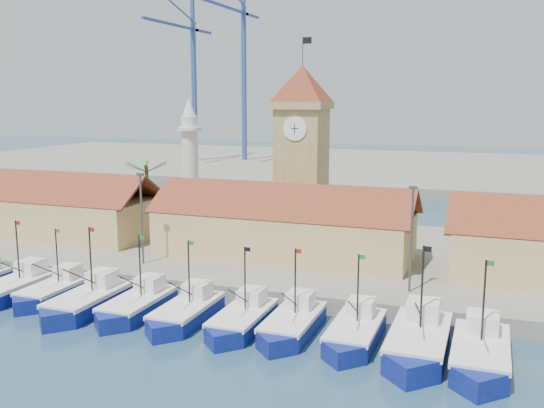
% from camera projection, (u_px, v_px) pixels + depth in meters
% --- Properties ---
extents(ground, '(400.00, 400.00, 0.00)m').
position_uv_depth(ground, '(196.00, 338.00, 45.15)').
color(ground, '#1E3D52').
rests_on(ground, ground).
extents(quay, '(140.00, 32.00, 1.50)m').
position_uv_depth(quay, '(296.00, 253.00, 67.22)').
color(quay, gray).
rests_on(quay, ground).
extents(terminal, '(240.00, 80.00, 2.00)m').
position_uv_depth(terminal, '(405.00, 169.00, 146.73)').
color(terminal, gray).
rests_on(terminal, ground).
extents(boat_1, '(3.50, 9.58, 7.25)m').
position_uv_depth(boat_1, '(13.00, 289.00, 54.36)').
color(boat_1, navy).
rests_on(boat_1, ground).
extents(boat_2, '(3.22, 8.81, 6.67)m').
position_uv_depth(boat_2, '(53.00, 292.00, 53.61)').
color(boat_2, navy).
rests_on(boat_2, ground).
extents(boat_3, '(3.61, 9.89, 7.49)m').
position_uv_depth(boat_3, '(86.00, 303.00, 50.53)').
color(boat_3, navy).
rests_on(boat_3, ground).
extents(boat_4, '(3.36, 9.20, 6.96)m').
position_uv_depth(boat_4, '(136.00, 307.00, 49.77)').
color(boat_4, navy).
rests_on(boat_4, ground).
extents(boat_5, '(3.33, 9.12, 6.90)m').
position_uv_depth(boat_5, '(185.00, 314.00, 48.10)').
color(boat_5, navy).
rests_on(boat_5, ground).
extents(boat_6, '(3.27, 8.96, 6.78)m').
position_uv_depth(boat_6, '(241.00, 321.00, 46.56)').
color(boat_6, navy).
rests_on(boat_6, ground).
extents(boat_7, '(3.32, 9.10, 6.89)m').
position_uv_depth(boat_7, '(292.00, 326.00, 45.61)').
color(boat_7, navy).
rests_on(boat_7, ground).
extents(boat_8, '(3.32, 9.09, 6.88)m').
position_uv_depth(boat_8, '(354.00, 334.00, 43.95)').
color(boat_8, navy).
rests_on(boat_8, ground).
extents(boat_9, '(3.89, 10.65, 8.06)m').
position_uv_depth(boat_9, '(418.00, 344.00, 41.90)').
color(boat_9, navy).
rests_on(boat_9, ground).
extents(boat_10, '(3.64, 9.98, 7.55)m').
position_uv_depth(boat_10, '(480.00, 357.00, 40.00)').
color(boat_10, navy).
rests_on(boat_10, ground).
extents(hall_left, '(31.20, 10.13, 7.61)m').
position_uv_depth(hall_left, '(36.00, 212.00, 73.84)').
color(hall_left, tan).
rests_on(hall_left, quay).
extents(hall_center, '(27.04, 10.13, 7.61)m').
position_uv_depth(hall_center, '(284.00, 232.00, 62.97)').
color(hall_center, tan).
rests_on(hall_center, quay).
extents(clock_tower, '(5.80, 5.80, 22.70)m').
position_uv_depth(clock_tower, '(302.00, 150.00, 67.16)').
color(clock_tower, tan).
rests_on(clock_tower, quay).
extents(minaret, '(3.00, 3.00, 16.30)m').
position_uv_depth(minaret, '(190.00, 164.00, 74.49)').
color(minaret, silver).
rests_on(minaret, quay).
extents(palm_tree, '(5.60, 5.03, 8.39)m').
position_uv_depth(palm_tree, '(147.00, 192.00, 74.93)').
color(palm_tree, brown).
rests_on(palm_tree, quay).
extents(lamp_posts, '(80.70, 0.25, 9.03)m').
position_uv_depth(lamp_posts, '(261.00, 223.00, 54.98)').
color(lamp_posts, '#3F3F44').
rests_on(lamp_posts, quay).
extents(crane_blue_far, '(1.00, 33.32, 40.87)m').
position_uv_depth(crane_blue_far, '(191.00, 70.00, 151.70)').
color(crane_blue_far, '#2D488B').
rests_on(crane_blue_far, terminal).
extents(crane_blue_near, '(1.00, 33.84, 45.05)m').
position_uv_depth(crane_blue_near, '(242.00, 61.00, 153.07)').
color(crane_blue_near, '#2D488B').
rests_on(crane_blue_near, terminal).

